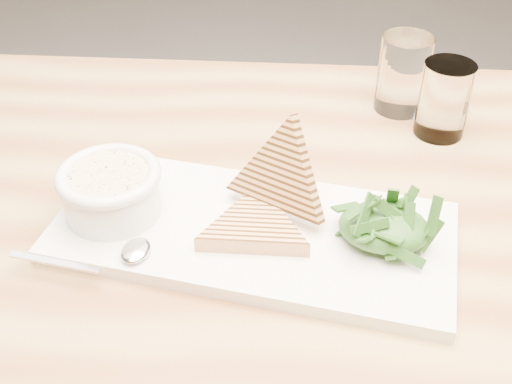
% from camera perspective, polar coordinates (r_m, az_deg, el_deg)
% --- Properties ---
extents(table_top, '(1.28, 0.93, 0.04)m').
position_cam_1_polar(table_top, '(0.76, 6.28, -3.64)').
color(table_top, tan).
rests_on(table_top, ground).
extents(table_leg_bl, '(0.06, 0.06, 0.73)m').
position_cam_1_polar(table_leg_bl, '(1.40, -16.28, -3.28)').
color(table_leg_bl, tan).
rests_on(table_leg_bl, ground).
extents(platter, '(0.45, 0.23, 0.02)m').
position_cam_1_polar(platter, '(0.72, -0.29, -3.59)').
color(platter, white).
rests_on(platter, table_top).
extents(soup_bowl, '(0.11, 0.11, 0.04)m').
position_cam_1_polar(soup_bowl, '(0.74, -12.68, -0.33)').
color(soup_bowl, white).
rests_on(soup_bowl, platter).
extents(soup, '(0.09, 0.09, 0.01)m').
position_cam_1_polar(soup, '(0.72, -12.97, 1.32)').
color(soup, beige).
rests_on(soup, soup_bowl).
extents(bowl_rim, '(0.12, 0.12, 0.01)m').
position_cam_1_polar(bowl_rim, '(0.72, -12.99, 1.45)').
color(bowl_rim, white).
rests_on(bowl_rim, soup_bowl).
extents(sandwich_flat, '(0.15, 0.15, 0.02)m').
position_cam_1_polar(sandwich_flat, '(0.70, -0.14, -3.08)').
color(sandwich_flat, tan).
rests_on(sandwich_flat, platter).
extents(sandwich_lean, '(0.18, 0.17, 0.16)m').
position_cam_1_polar(sandwich_lean, '(0.71, 2.21, 1.49)').
color(sandwich_lean, tan).
rests_on(sandwich_lean, sandwich_flat).
extents(salad_base, '(0.10, 0.08, 0.04)m').
position_cam_1_polar(salad_base, '(0.70, 11.31, -3.11)').
color(salad_base, '#1C4A15').
rests_on(salad_base, platter).
extents(arugula_pile, '(0.11, 0.10, 0.05)m').
position_cam_1_polar(arugula_pile, '(0.69, 11.39, -2.59)').
color(arugula_pile, '#315B23').
rests_on(arugula_pile, platter).
extents(spoon_bowl, '(0.03, 0.04, 0.01)m').
position_cam_1_polar(spoon_bowl, '(0.69, -10.65, -5.11)').
color(spoon_bowl, silver).
rests_on(spoon_bowl, platter).
extents(spoon_handle, '(0.10, 0.01, 0.00)m').
position_cam_1_polar(spoon_handle, '(0.70, -17.45, -5.97)').
color(spoon_handle, silver).
rests_on(spoon_handle, platter).
extents(glass_near, '(0.07, 0.07, 0.11)m').
position_cam_1_polar(glass_near, '(0.95, 12.95, 10.19)').
color(glass_near, white).
rests_on(glass_near, table_top).
extents(glass_far, '(0.07, 0.07, 0.10)m').
position_cam_1_polar(glass_far, '(0.91, 16.38, 7.88)').
color(glass_far, white).
rests_on(glass_far, table_top).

